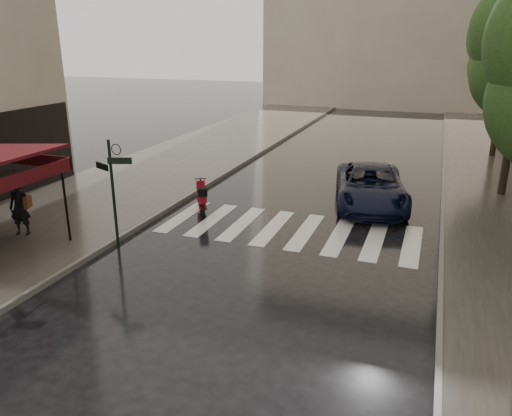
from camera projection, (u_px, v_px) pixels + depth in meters
The scene contains 10 objects.
ground at pixel (85, 304), 11.14m from camera, with size 120.00×120.00×0.00m, color black.
sidewalk_near at pixel (171, 165), 23.26m from camera, with size 6.00×60.00×0.12m, color #38332D.
curb_near at pixel (232, 170), 22.27m from camera, with size 0.12×60.00×0.16m, color #595651.
curb_far at pixel (443, 190), 19.39m from camera, with size 0.12×60.00×0.16m, color #595651.
crosswalk at pixel (289, 229), 15.51m from camera, with size 7.85×3.20×0.01m.
signpost at pixel (113, 186), 13.61m from camera, with size 1.17×0.29×3.10m.
tree_far at pixel (509, 43), 23.17m from camera, with size 3.80×3.80×8.16m.
pedestrian_with_umbrella at pixel (16, 181), 14.34m from camera, with size 1.24×1.25×2.44m.
scooter at pixel (202, 199), 16.91m from camera, with size 0.93×1.44×1.05m.
parked_car at pixel (371, 186), 17.58m from camera, with size 2.33×5.05×1.40m, color black.
Camera 1 is at (6.95, -7.96, 5.61)m, focal length 35.00 mm.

